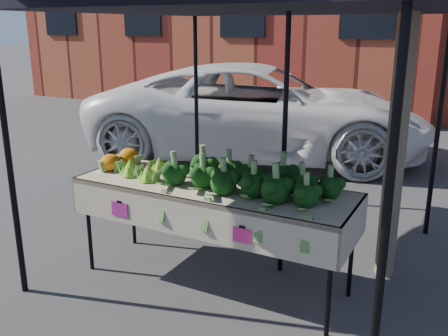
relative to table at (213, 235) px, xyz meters
The scene contains 6 objects.
ground 0.47m from the table, 102.84° to the right, with size 90.00×90.00×0.00m, color #37373A.
table is the anchor object (origin of this frame).
canopy 1.08m from the table, 80.75° to the left, with size 3.16×3.16×2.74m, color black, non-canonical shape.
broccoli_heap 0.67m from the table, ahead, with size 1.48×0.58×0.27m, color #10340E.
romanesco_cluster 0.87m from the table, behind, with size 0.44×0.48×0.21m, color #84BA35.
cauliflower_pair 1.17m from the table, behind, with size 0.24×0.44×0.19m, color orange.
Camera 1 is at (1.94, -3.31, 2.19)m, focal length 39.50 mm.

